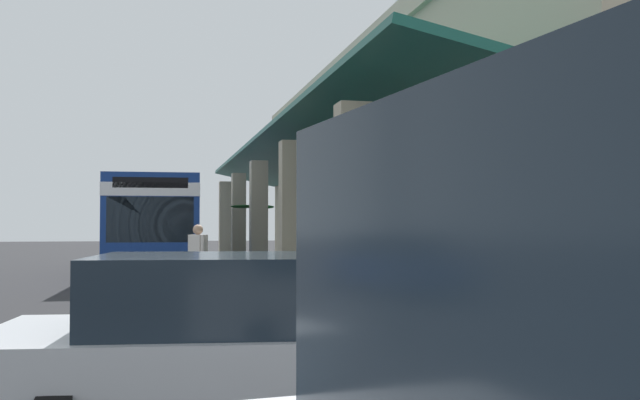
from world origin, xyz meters
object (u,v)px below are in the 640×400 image
at_px(pedestrian, 198,258).
at_px(potted_palm, 254,252).
at_px(parked_sedan_silver, 279,349).
at_px(transit_bus, 158,221).

distance_m(pedestrian, potted_palm, 11.63).
bearing_deg(parked_sedan_silver, pedestrian, 179.82).
relative_size(parked_sedan_silver, potted_palm, 1.80).
height_order(transit_bus, parked_sedan_silver, transit_bus).
relative_size(parked_sedan_silver, pedestrian, 2.67).
height_order(transit_bus, potted_palm, transit_bus).
height_order(transit_bus, pedestrian, transit_bus).
bearing_deg(pedestrian, potted_palm, 166.10).
bearing_deg(potted_palm, pedestrian, -13.90).
bearing_deg(potted_palm, parked_sedan_silver, -7.15).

